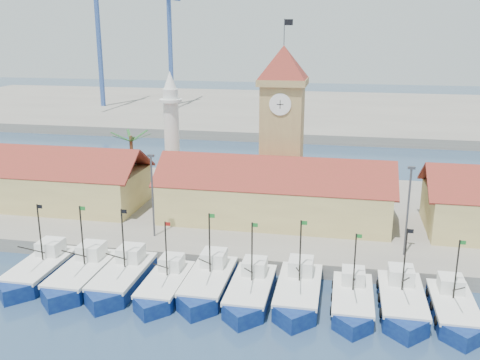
% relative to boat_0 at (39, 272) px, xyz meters
% --- Properties ---
extents(ground, '(400.00, 400.00, 0.00)m').
position_rel_boat_0_xyz_m(ground, '(20.30, -2.78, -0.79)').
color(ground, navy).
rests_on(ground, ground).
extents(quay, '(140.00, 32.00, 1.50)m').
position_rel_boat_0_xyz_m(quay, '(20.30, 21.22, -0.04)').
color(quay, gray).
rests_on(quay, ground).
extents(terminal, '(240.00, 80.00, 2.00)m').
position_rel_boat_0_xyz_m(terminal, '(20.30, 107.22, 0.21)').
color(terminal, gray).
rests_on(terminal, ground).
extents(boat_0, '(3.70, 10.15, 7.68)m').
position_rel_boat_0_xyz_m(boat_0, '(0.00, 0.00, 0.00)').
color(boat_0, '#0B1955').
rests_on(boat_0, ground).
extents(boat_1, '(3.80, 10.42, 7.89)m').
position_rel_boat_0_xyz_m(boat_1, '(4.44, -0.24, 0.02)').
color(boat_1, '#0B1955').
rests_on(boat_1, ground).
extents(boat_2, '(3.75, 10.27, 7.77)m').
position_rel_boat_0_xyz_m(boat_2, '(8.39, -0.00, 0.01)').
color(boat_2, '#0B1955').
rests_on(boat_2, ground).
extents(boat_3, '(3.40, 9.32, 7.05)m').
position_rel_boat_0_xyz_m(boat_3, '(12.74, -0.55, -0.07)').
color(boat_3, '#0B1955').
rests_on(boat_3, ground).
extents(boat_4, '(3.72, 10.18, 7.71)m').
position_rel_boat_0_xyz_m(boat_4, '(16.46, 0.56, 0.00)').
color(boat_4, '#0B1955').
rests_on(boat_4, ground).
extents(boat_5, '(3.58, 9.80, 7.41)m').
position_rel_boat_0_xyz_m(boat_5, '(20.49, -0.24, -0.03)').
color(boat_5, '#0B1955').
rests_on(boat_5, ground).
extents(boat_6, '(3.71, 10.17, 7.70)m').
position_rel_boat_0_xyz_m(boat_6, '(24.65, 0.38, 0.00)').
color(boat_6, '#0B1955').
rests_on(boat_6, ground).
extents(boat_7, '(3.39, 9.28, 7.02)m').
position_rel_boat_0_xyz_m(boat_7, '(29.30, -0.12, -0.07)').
color(boat_7, '#0B1955').
rests_on(boat_7, ground).
extents(boat_8, '(3.66, 10.04, 7.60)m').
position_rel_boat_0_xyz_m(boat_8, '(33.40, 0.38, -0.01)').
color(boat_8, '#0B1955').
rests_on(boat_8, ground).
extents(boat_9, '(3.41, 9.33, 7.06)m').
position_rel_boat_0_xyz_m(boat_9, '(37.47, -0.03, -0.06)').
color(boat_9, '#0B1955').
rests_on(boat_9, ground).
extents(hall_left, '(31.20, 10.13, 7.61)m').
position_rel_boat_0_xyz_m(hall_left, '(-11.70, 17.22, 3.19)').
color(hall_left, '#D5C275').
rests_on(hall_left, quay).
extents(hall_center, '(27.04, 10.13, 7.61)m').
position_rel_boat_0_xyz_m(hall_center, '(20.30, 17.22, 3.19)').
color(hall_center, '#D5C275').
rests_on(hall_center, quay).
extents(clock_tower, '(5.80, 5.80, 22.70)m').
position_rel_boat_0_xyz_m(clock_tower, '(20.30, 23.21, 11.17)').
color(clock_tower, tan).
rests_on(clock_tower, quay).
extents(minaret, '(3.00, 3.00, 16.30)m').
position_rel_boat_0_xyz_m(minaret, '(5.30, 25.22, 8.93)').
color(minaret, silver).
rests_on(minaret, quay).
extents(palm_tree, '(5.60, 5.03, 8.39)m').
position_rel_boat_0_xyz_m(palm_tree, '(0.30, 23.22, 5.45)').
color(palm_tree, brown).
rests_on(palm_tree, quay).
extents(lamp_posts, '(80.70, 0.25, 9.03)m').
position_rel_boat_0_xyz_m(lamp_posts, '(20.80, 9.22, 5.68)').
color(lamp_posts, '#3F3F44').
rests_on(lamp_posts, quay).
extents(crane_blue_far, '(1.00, 35.48, 48.52)m').
position_rel_boat_0_xyz_m(crane_blue_far, '(-39.52, 97.59, 28.34)').
color(crane_blue_far, '#325199').
rests_on(crane_blue_far, terminal).
extents(crane_blue_near, '(1.00, 31.20, 37.07)m').
position_rel_boat_0_xyz_m(crane_blue_near, '(-21.09, 103.89, 21.66)').
color(crane_blue_near, '#325199').
rests_on(crane_blue_near, terminal).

